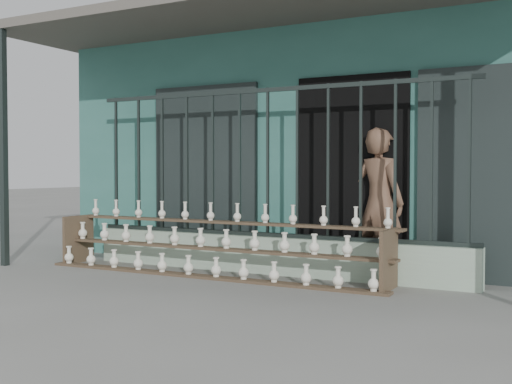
% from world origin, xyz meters
% --- Properties ---
extents(ground, '(60.00, 60.00, 0.00)m').
position_xyz_m(ground, '(0.00, 0.00, 0.00)').
color(ground, slate).
extents(workshop_building, '(7.40, 6.60, 3.21)m').
position_xyz_m(workshop_building, '(0.00, 4.23, 1.62)').
color(workshop_building, '#336C62').
rests_on(workshop_building, ground).
extents(parapet_wall, '(5.00, 0.20, 0.45)m').
position_xyz_m(parapet_wall, '(0.00, 1.30, 0.23)').
color(parapet_wall, '#A7C2A7').
rests_on(parapet_wall, ground).
extents(security_fence, '(5.00, 0.04, 1.80)m').
position_xyz_m(security_fence, '(-0.00, 1.30, 1.35)').
color(security_fence, '#283330').
rests_on(security_fence, parapet_wall).
extents(shelf_rack, '(4.50, 0.68, 0.85)m').
position_xyz_m(shelf_rack, '(-0.53, 0.89, 0.36)').
color(shelf_rack, brown).
rests_on(shelf_rack, ground).
extents(elderly_woman, '(0.74, 0.61, 1.75)m').
position_xyz_m(elderly_woman, '(1.27, 1.70, 0.87)').
color(elderly_woman, brown).
rests_on(elderly_woman, ground).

